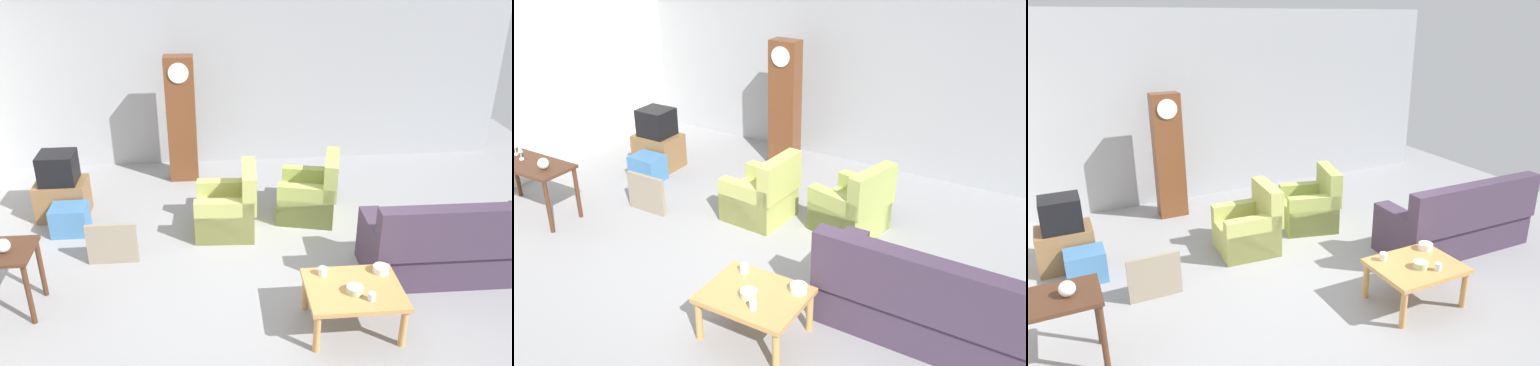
# 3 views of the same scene
# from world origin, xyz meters

# --- Properties ---
(ground_plane) EXTENTS (10.40, 10.40, 0.00)m
(ground_plane) POSITION_xyz_m (0.00, 0.00, 0.00)
(ground_plane) COLOR gray
(garage_door_wall) EXTENTS (8.40, 0.16, 3.20)m
(garage_door_wall) POSITION_xyz_m (0.00, 3.60, 1.60)
(garage_door_wall) COLOR #9EA0A5
(garage_door_wall) RESTS_ON ground_plane
(couch_floral) EXTENTS (2.11, 0.90, 1.04)m
(couch_floral) POSITION_xyz_m (2.05, -0.08, 0.35)
(couch_floral) COLOR #423347
(couch_floral) RESTS_ON ground_plane
(armchair_olive_near) EXTENTS (0.83, 0.80, 0.92)m
(armchair_olive_near) POSITION_xyz_m (-0.53, 1.15, 0.31)
(armchair_olive_near) COLOR tan
(armchair_olive_near) RESTS_ON ground_plane
(armchair_olive_far) EXTENTS (0.95, 0.93, 0.92)m
(armchair_olive_far) POSITION_xyz_m (0.62, 1.45, 0.31)
(armchair_olive_far) COLOR #A0AC57
(armchair_olive_far) RESTS_ON ground_plane
(coffee_table_wood) EXTENTS (0.96, 0.76, 0.48)m
(coffee_table_wood) POSITION_xyz_m (0.62, -0.88, 0.41)
(coffee_table_wood) COLOR tan
(coffee_table_wood) RESTS_ON ground_plane
(grandfather_clock) EXTENTS (0.44, 0.30, 1.98)m
(grandfather_clock) POSITION_xyz_m (-1.17, 2.87, 0.99)
(grandfather_clock) COLOR brown
(grandfather_clock) RESTS_ON ground_plane
(tv_stand_cabinet) EXTENTS (0.68, 0.52, 0.53)m
(tv_stand_cabinet) POSITION_xyz_m (-2.82, 1.77, 0.26)
(tv_stand_cabinet) COLOR brown
(tv_stand_cabinet) RESTS_ON ground_plane
(tv_crt) EXTENTS (0.48, 0.44, 0.42)m
(tv_crt) POSITION_xyz_m (-2.82, 1.77, 0.74)
(tv_crt) COLOR black
(tv_crt) RESTS_ON tv_stand_cabinet
(framed_picture_leaning) EXTENTS (0.60, 0.05, 0.53)m
(framed_picture_leaning) POSITION_xyz_m (-1.96, 0.51, 0.27)
(framed_picture_leaning) COLOR gray
(framed_picture_leaning) RESTS_ON ground_plane
(storage_box_blue) EXTENTS (0.46, 0.38, 0.39)m
(storage_box_blue) POSITION_xyz_m (-2.63, 1.29, 0.19)
(storage_box_blue) COLOR teal
(storage_box_blue) RESTS_ON ground_plane
(glass_dome_cloche) EXTENTS (0.14, 0.14, 0.14)m
(glass_dome_cloche) POSITION_xyz_m (-2.86, -0.34, 0.82)
(glass_dome_cloche) COLOR silver
(glass_dome_cloche) RESTS_ON console_table_dark
(cup_white_porcelain) EXTENTS (0.09, 0.09, 0.09)m
(cup_white_porcelain) POSITION_xyz_m (0.35, -0.64, 0.52)
(cup_white_porcelain) COLOR white
(cup_white_porcelain) RESTS_ON coffee_table_wood
(cup_blue_rimmed) EXTENTS (0.07, 0.07, 0.08)m
(cup_blue_rimmed) POSITION_xyz_m (0.74, -1.09, 0.52)
(cup_blue_rimmed) COLOR silver
(cup_blue_rimmed) RESTS_ON coffee_table_wood
(bowl_white_stacked) EXTENTS (0.17, 0.17, 0.07)m
(bowl_white_stacked) POSITION_xyz_m (0.97, -0.65, 0.51)
(bowl_white_stacked) COLOR white
(bowl_white_stacked) RESTS_ON coffee_table_wood
(bowl_shallow_green) EXTENTS (0.16, 0.16, 0.07)m
(bowl_shallow_green) POSITION_xyz_m (0.61, -0.96, 0.51)
(bowl_shallow_green) COLOR #B2C69E
(bowl_shallow_green) RESTS_ON coffee_table_wood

